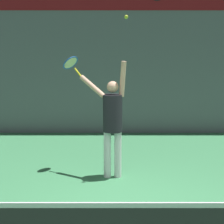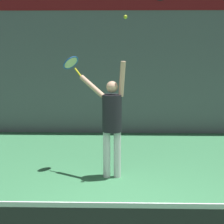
% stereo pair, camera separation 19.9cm
% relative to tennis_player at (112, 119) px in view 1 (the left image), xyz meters
% --- Properties ---
extents(back_wall, '(18.00, 0.10, 5.00)m').
position_rel_tennis_player_xyz_m(back_wall, '(0.28, 3.66, 1.41)').
color(back_wall, slate).
rests_on(back_wall, ground_plane).
extents(tennis_player, '(0.88, 0.56, 2.11)m').
position_rel_tennis_player_xyz_m(tennis_player, '(0.00, 0.00, 0.00)').
color(tennis_player, white).
rests_on(tennis_player, ground_plane).
extents(tennis_racket, '(0.43, 0.40, 0.39)m').
position_rel_tennis_player_xyz_m(tennis_racket, '(-0.77, 0.51, 0.95)').
color(tennis_racket, yellow).
extents(tennis_ball, '(0.06, 0.06, 0.06)m').
position_rel_tennis_player_xyz_m(tennis_ball, '(0.24, -0.10, 1.77)').
color(tennis_ball, '#CCDB2D').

